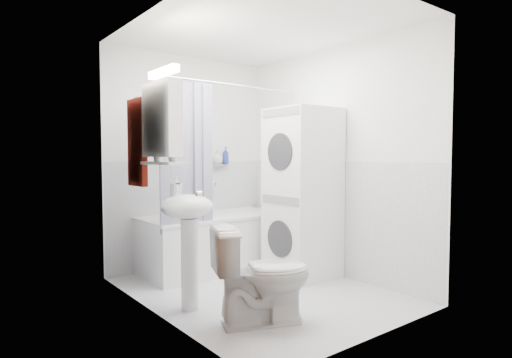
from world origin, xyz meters
TOP-DOWN VIEW (x-y plane):
  - floor at (0.00, 0.00)m, footprint 2.60×2.60m
  - room_walls at (0.00, 0.00)m, footprint 2.60×2.60m
  - wainscot at (0.00, 0.29)m, footprint 1.98×2.58m
  - door at (-0.95, -0.55)m, footprint 0.05×2.00m
  - bathtub at (0.10, 0.92)m, footprint 1.60×0.76m
  - tub_spout at (0.30, 1.25)m, footprint 0.04×0.12m
  - curtain_rod at (0.10, 0.60)m, footprint 1.78×0.02m
  - shower_curtain at (-0.42, 0.60)m, footprint 0.55×0.02m
  - sink at (-0.75, -0.03)m, footprint 0.44×0.37m
  - medicine_cabinet at (-0.90, 0.10)m, footprint 0.13×0.50m
  - shelf at (-0.89, 0.10)m, footprint 0.18×0.54m
  - shower_caddy at (0.35, 1.24)m, footprint 0.22×0.06m
  - towel at (-0.94, 0.53)m, footprint 0.07×0.33m
  - washer_dryer at (0.68, 0.12)m, footprint 0.64×0.63m
  - toilet at (-0.45, -0.62)m, footprint 0.85×0.67m
  - soap_pump at (-0.71, 0.25)m, footprint 0.08×0.17m
  - shelf_bottle at (-0.89, -0.05)m, footprint 0.07×0.18m
  - shelf_cup at (-0.89, 0.22)m, footprint 0.10×0.09m
  - shampoo_a at (0.35, 1.24)m, footprint 0.13×0.17m
  - shampoo_b at (0.47, 1.24)m, footprint 0.08×0.21m

SIDE VIEW (x-z plane):
  - floor at x=0.00m, z-range 0.00..0.00m
  - bathtub at x=0.10m, z-range 0.03..0.64m
  - toilet at x=-0.45m, z-range 0.00..0.73m
  - wainscot at x=0.00m, z-range -0.69..1.89m
  - sink at x=-0.75m, z-range 0.18..1.22m
  - washer_dryer at x=0.68m, z-range 0.00..1.75m
  - tub_spout at x=0.30m, z-range 0.91..0.95m
  - soap_pump at x=-0.71m, z-range 0.91..0.99m
  - door at x=-0.95m, z-range 0.00..2.00m
  - shower_caddy at x=0.35m, z-range 1.14..1.16m
  - shelf at x=-0.89m, z-range 1.19..1.21m
  - shampoo_b at x=0.47m, z-range 1.16..1.24m
  - shampoo_a at x=0.35m, z-range 1.16..1.29m
  - shelf_bottle at x=-0.89m, z-range 1.21..1.28m
  - shower_curtain at x=-0.42m, z-range 0.52..1.98m
  - shelf_cup at x=-0.89m, z-range 1.21..1.31m
  - towel at x=-0.94m, z-range 1.00..1.79m
  - room_walls at x=0.00m, z-range 0.19..2.79m
  - medicine_cabinet at x=-0.90m, z-range 1.21..1.92m
  - curtain_rod at x=0.10m, z-range 1.99..2.01m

